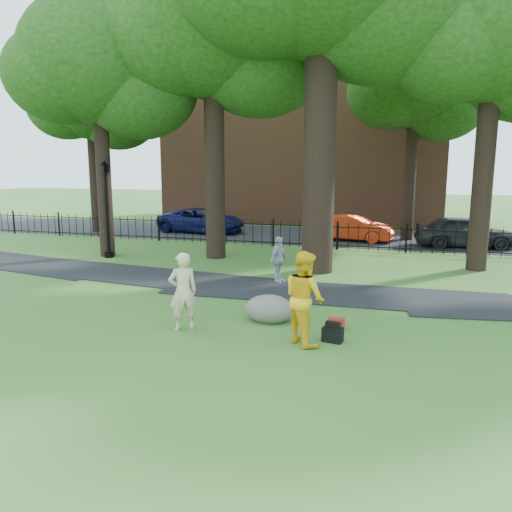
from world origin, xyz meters
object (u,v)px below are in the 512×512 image
(boulder, at_px, (269,307))
(lamppost, at_px, (107,211))
(woman, at_px, (183,291))
(red_sedan, at_px, (352,228))
(man, at_px, (304,298))

(boulder, distance_m, lamppost, 10.83)
(woman, distance_m, lamppost, 10.27)
(lamppost, bearing_deg, red_sedan, 61.12)
(man, bearing_deg, woman, 43.56)
(woman, xyz_separation_m, lamppost, (-6.95, 7.50, 1.02))
(woman, distance_m, man, 2.85)
(man, distance_m, lamppost, 12.40)
(lamppost, bearing_deg, man, -16.41)
(woman, distance_m, boulder, 2.18)
(boulder, bearing_deg, man, -48.38)
(woman, bearing_deg, man, 141.56)
(boulder, xyz_separation_m, red_sedan, (0.42, 13.89, 0.32))
(man, xyz_separation_m, lamppost, (-9.80, 7.55, 0.93))
(man, distance_m, boulder, 1.81)
(boulder, distance_m, red_sedan, 13.90)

